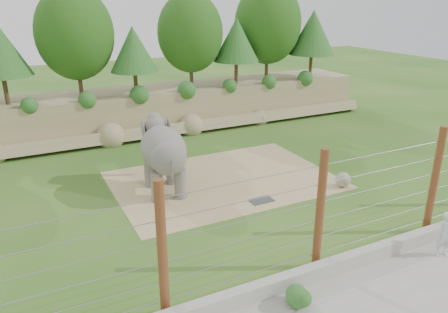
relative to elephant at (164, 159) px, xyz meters
name	(u,v)px	position (x,y,z in m)	size (l,w,h in m)	color
ground	(246,209)	(2.37, -3.03, -1.54)	(90.00, 90.00, 0.00)	#275917
back_embankment	(156,66)	(2.96, 9.64, 2.43)	(30.00, 5.52, 8.77)	#90855C
dirt_patch	(224,180)	(2.87, -0.03, -1.53)	(10.00, 7.00, 0.02)	tan
drain_grate	(261,200)	(3.29, -2.70, -1.50)	(1.00, 0.60, 0.03)	#262628
elephant	(164,159)	(0.00, 0.00, 0.00)	(1.63, 3.80, 3.07)	slate
stone_ball	(343,180)	(7.31, -3.09, -1.18)	(0.67, 0.67, 0.67)	gray
retaining_wall	(326,269)	(2.37, -8.03, -1.29)	(26.00, 0.35, 0.50)	#9F9C94
barrier_fence	(320,211)	(2.37, -7.53, 0.46)	(20.26, 0.26, 4.00)	#602E17
walkway_shrub	(301,296)	(0.86, -8.83, -1.21)	(0.64, 0.64, 0.64)	#246122
zookeeper	(445,235)	(6.54, -8.87, -0.74)	(0.57, 0.37, 1.56)	#B9BEC3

